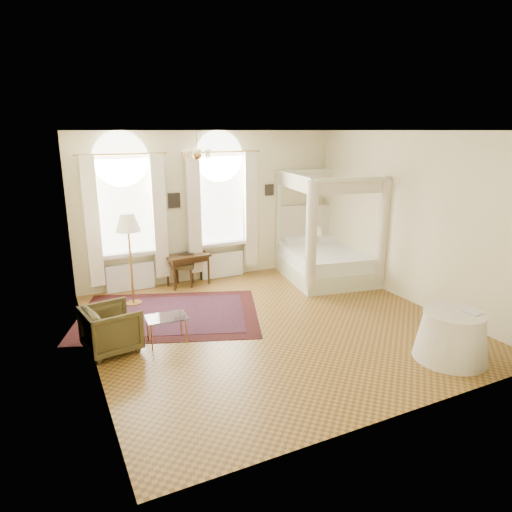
{
  "coord_description": "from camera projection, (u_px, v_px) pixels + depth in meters",
  "views": [
    {
      "loc": [
        -3.51,
        -6.54,
        3.31
      ],
      "look_at": [
        -0.15,
        0.4,
        1.17
      ],
      "focal_mm": 32.0,
      "sensor_mm": 36.0,
      "label": 1
    }
  ],
  "objects": [
    {
      "name": "stool",
      "position": [
        184.0,
        267.0,
        9.93
      ],
      "size": [
        0.58,
        0.58,
        0.51
      ],
      "color": "#40361B",
      "rests_on": "ground"
    },
    {
      "name": "nightstand",
      "position": [
        318.0,
        254.0,
        11.43
      ],
      "size": [
        0.42,
        0.38,
        0.59
      ],
      "primitive_type": "cube",
      "rotation": [
        0.0,
        0.0,
        -0.02
      ],
      "color": "#33200E",
      "rests_on": "ground"
    },
    {
      "name": "chandelier",
      "position": [
        197.0,
        154.0,
        7.92
      ],
      "size": [
        0.51,
        0.45,
        0.5
      ],
      "color": "#AD8339",
      "rests_on": "room_walls"
    },
    {
      "name": "oriental_rug",
      "position": [
        169.0,
        315.0,
        8.44
      ],
      "size": [
        3.87,
        3.34,
        0.01
      ],
      "color": "#3B0E10",
      "rests_on": "ground"
    },
    {
      "name": "room_walls",
      "position": [
        275.0,
        213.0,
        7.5
      ],
      "size": [
        6.0,
        6.0,
        6.0
      ],
      "color": "beige",
      "rests_on": "ground"
    },
    {
      "name": "nightstand_lamp",
      "position": [
        317.0,
        233.0,
        11.3
      ],
      "size": [
        0.27,
        0.27,
        0.39
      ],
      "color": "#AD8339",
      "rests_on": "nightstand"
    },
    {
      "name": "window_right",
      "position": [
        222.0,
        214.0,
        10.21
      ],
      "size": [
        1.62,
        0.27,
        3.29
      ],
      "color": "white",
      "rests_on": "room_walls"
    },
    {
      "name": "coffee_table",
      "position": [
        166.0,
        319.0,
        7.28
      ],
      "size": [
        0.65,
        0.47,
        0.43
      ],
      "color": "silver",
      "rests_on": "ground"
    },
    {
      "name": "ground",
      "position": [
        273.0,
        324.0,
        8.03
      ],
      "size": [
        6.0,
        6.0,
        0.0
      ],
      "primitive_type": "plane",
      "color": "olive",
      "rests_on": "ground"
    },
    {
      "name": "wall_pictures",
      "position": [
        215.0,
        196.0,
        10.14
      ],
      "size": [
        2.54,
        0.03,
        0.39
      ],
      "color": "black",
      "rests_on": "room_walls"
    },
    {
      "name": "laptop",
      "position": [
        186.0,
        253.0,
        9.95
      ],
      "size": [
        0.41,
        0.34,
        0.03
      ],
      "primitive_type": "imported",
      "rotation": [
        0.0,
        0.0,
        2.77
      ],
      "color": "black",
      "rests_on": "writing_desk"
    },
    {
      "name": "side_table",
      "position": [
        452.0,
        336.0,
        6.75
      ],
      "size": [
        1.08,
        1.08,
        0.74
      ],
      "color": "white",
      "rests_on": "ground"
    },
    {
      "name": "window_left",
      "position": [
        126.0,
        222.0,
        9.33
      ],
      "size": [
        1.62,
        0.27,
        3.29
      ],
      "color": "white",
      "rests_on": "room_walls"
    },
    {
      "name": "book",
      "position": [
        468.0,
        314.0,
        6.58
      ],
      "size": [
        0.2,
        0.26,
        0.02
      ],
      "primitive_type": "imported",
      "rotation": [
        0.0,
        0.0,
        0.09
      ],
      "color": "black",
      "rests_on": "side_table"
    },
    {
      "name": "floor_lamp",
      "position": [
        128.0,
        227.0,
        8.57
      ],
      "size": [
        0.46,
        0.46,
        1.8
      ],
      "color": "#AD8339",
      "rests_on": "ground"
    },
    {
      "name": "armchair",
      "position": [
        111.0,
        329.0,
        7.0
      ],
      "size": [
        0.91,
        0.89,
        0.72
      ],
      "primitive_type": "imported",
      "rotation": [
        0.0,
        0.0,
        1.74
      ],
      "color": "#41371B",
      "rests_on": "ground"
    },
    {
      "name": "writing_desk",
      "position": [
        188.0,
        259.0,
        9.93
      ],
      "size": [
        0.98,
        0.6,
        0.69
      ],
      "color": "#33200E",
      "rests_on": "ground"
    },
    {
      "name": "canopy_bed",
      "position": [
        326.0,
        255.0,
        10.43
      ],
      "size": [
        2.15,
        2.48,
        2.4
      ],
      "color": "beige",
      "rests_on": "ground"
    }
  ]
}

